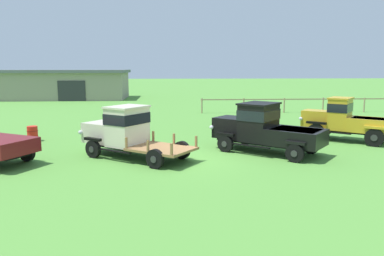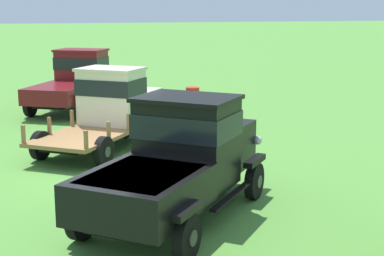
% 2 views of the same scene
% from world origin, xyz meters
% --- Properties ---
extents(ground_plane, '(240.00, 240.00, 0.00)m').
position_xyz_m(ground_plane, '(0.00, 0.00, 0.00)').
color(ground_plane, '#518E38').
extents(farm_shed, '(17.37, 8.29, 3.65)m').
position_xyz_m(farm_shed, '(-14.90, 32.93, 1.85)').
color(farm_shed, gray).
rests_on(farm_shed, ground).
extents(paddock_fence, '(17.86, 0.57, 1.29)m').
position_xyz_m(paddock_fence, '(10.77, 16.41, 0.94)').
color(paddock_fence, '#997F60').
rests_on(paddock_fence, ground).
extents(vintage_truck_second_in_line, '(5.39, 4.54, 2.26)m').
position_xyz_m(vintage_truck_second_in_line, '(-2.98, 0.70, 1.15)').
color(vintage_truck_second_in_line, black).
rests_on(vintage_truck_second_in_line, ground).
extents(vintage_truck_midrow_center, '(5.14, 4.68, 2.30)m').
position_xyz_m(vintage_truck_midrow_center, '(3.41, 1.13, 1.14)').
color(vintage_truck_midrow_center, black).
rests_on(vintage_truck_midrow_center, ground).
extents(vintage_truck_far_side, '(4.53, 3.97, 2.33)m').
position_xyz_m(vintage_truck_far_side, '(8.45, 3.60, 1.16)').
color(vintage_truck_far_side, black).
rests_on(vintage_truck_far_side, ground).
extents(oil_drum_beside_row, '(0.57, 0.57, 0.81)m').
position_xyz_m(oil_drum_beside_row, '(-8.33, 4.52, 0.41)').
color(oil_drum_beside_row, red).
rests_on(oil_drum_beside_row, ground).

